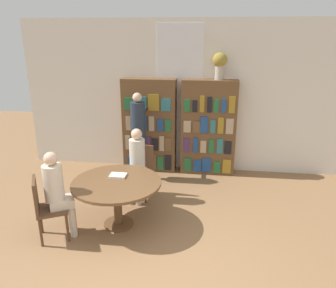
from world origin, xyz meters
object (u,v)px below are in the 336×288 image
bookshelf_left (150,126)px  seated_reader_left (136,161)px  reading_table (117,188)px  bookshelf_right (208,128)px  librarian_standing (138,128)px  chair_near_camera (45,205)px  seated_reader_right (58,190)px  chair_left_side (141,168)px  flower_vase (220,63)px

bookshelf_left → seated_reader_left: bearing=-88.3°
reading_table → bookshelf_right: bearing=59.9°
librarian_standing → chair_near_camera: bearing=-111.0°
bookshelf_left → seated_reader_right: size_ratio=1.50×
seated_reader_left → seated_reader_right: bearing=63.0°
bookshelf_right → chair_left_side: (-1.12, -1.20, -0.43)m
bookshelf_right → seated_reader_left: 1.81m
seated_reader_right → librarian_standing: size_ratio=0.74×
reading_table → seated_reader_right: size_ratio=1.02×
chair_near_camera → seated_reader_right: bearing=90.0°
reading_table → librarian_standing: (-0.05, 1.67, 0.42)m
flower_vase → librarian_standing: (-1.47, -0.51, -1.17)m
flower_vase → librarian_standing: size_ratio=0.29×
seated_reader_right → reading_table: bearing=90.0°
bookshelf_right → reading_table: bearing=-120.1°
bookshelf_right → seated_reader_right: size_ratio=1.50×
chair_near_camera → chair_left_side: 1.75m
seated_reader_right → chair_near_camera: bearing=-90.0°
reading_table → chair_near_camera: size_ratio=1.42×
flower_vase → chair_left_side: 2.43m
chair_near_camera → seated_reader_right: seated_reader_right is taller
chair_left_side → librarian_standing: 0.89m
bookshelf_right → chair_near_camera: 3.41m
librarian_standing → bookshelf_right: bearing=21.0°
bookshelf_left → chair_left_side: 1.28m
bookshelf_right → librarian_standing: (-1.31, -0.50, 0.08)m
librarian_standing → bookshelf_left: bearing=76.7°
flower_vase → chair_left_side: size_ratio=0.55×
flower_vase → librarian_standing: bearing=-161.0°
seated_reader_right → librarian_standing: bearing=134.1°
bookshelf_right → seated_reader_right: (-1.97, -2.55, -0.22)m
bookshelf_left → chair_near_camera: 2.83m
flower_vase → bookshelf_right: bearing=-178.2°
seated_reader_left → librarian_standing: (-0.16, 0.88, 0.31)m
seated_reader_left → librarian_standing: 0.95m
librarian_standing → seated_reader_left: bearing=-79.8°
bookshelf_left → librarian_standing: size_ratio=1.11×
bookshelf_left → flower_vase: 1.84m
bookshelf_right → librarian_standing: size_ratio=1.11×
chair_near_camera → seated_reader_left: (0.98, 1.25, 0.21)m
reading_table → librarian_standing: bearing=91.6°
reading_table → seated_reader_left: seated_reader_left is taller
bookshelf_right → bookshelf_left: bearing=-180.0°
flower_vase → chair_near_camera: bearing=-130.9°
bookshelf_left → librarian_standing: bookshelf_left is taller
bookshelf_right → reading_table: 2.53m
bookshelf_right → seated_reader_left: bearing=-129.7°
reading_table → seated_reader_left: bearing=82.0°
chair_left_side → bookshelf_left: bearing=-78.9°
seated_reader_left → reading_table: bearing=90.0°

